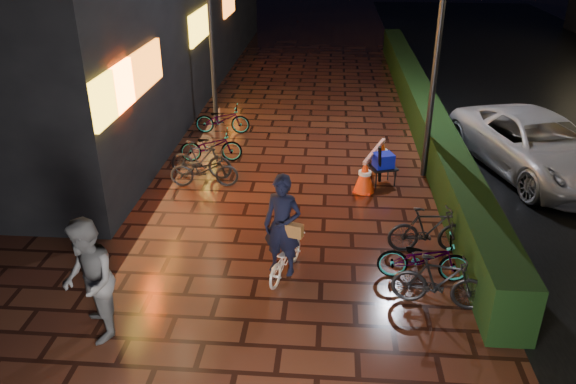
# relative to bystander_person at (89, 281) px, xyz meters

# --- Properties ---
(ground) EXTENTS (80.00, 80.00, 0.00)m
(ground) POSITION_rel_bystander_person_xyz_m (2.70, 2.17, -0.96)
(ground) COLOR #381911
(ground) RESTS_ON ground
(hedge) EXTENTS (0.70, 20.00, 1.00)m
(hedge) POSITION_rel_bystander_person_xyz_m (6.00, 10.17, -0.46)
(hedge) COLOR black
(hedge) RESTS_ON ground
(bystander_person) EXTENTS (1.07, 1.16, 1.91)m
(bystander_person) POSITION_rel_bystander_person_xyz_m (0.00, 0.00, 0.00)
(bystander_person) COLOR #57575A
(bystander_person) RESTS_ON ground
(van) EXTENTS (3.68, 5.51, 1.40)m
(van) POSITION_rel_bystander_person_xyz_m (8.23, 6.54, -0.25)
(van) COLOR #B6B5BB
(van) RESTS_ON ground
(lamp_post_hedge) EXTENTS (0.49, 0.15, 5.08)m
(lamp_post_hedge) POSITION_rel_bystander_person_xyz_m (5.58, 6.21, 1.84)
(lamp_post_hedge) COLOR black
(lamp_post_hedge) RESTS_ON ground
(lamp_post_sf) EXTENTS (0.48, 0.23, 5.05)m
(lamp_post_sf) POSITION_rel_bystander_person_xyz_m (-0.09, 9.50, 1.82)
(lamp_post_sf) COLOR black
(lamp_post_sf) RESTS_ON ground
(cyclist) EXTENTS (0.84, 1.40, 1.90)m
(cyclist) POSITION_rel_bystander_person_xyz_m (2.61, 1.74, -0.25)
(cyclist) COLOR white
(cyclist) RESTS_ON ground
(traffic_barrier) EXTENTS (0.99, 1.85, 0.76)m
(traffic_barrier) POSITION_rel_bystander_person_xyz_m (4.36, 5.86, -0.58)
(traffic_barrier) COLOR #FF3A0D
(traffic_barrier) RESTS_ON ground
(cart_assembly) EXTENTS (0.70, 0.75, 1.09)m
(cart_assembly) POSITION_rel_bystander_person_xyz_m (4.55, 5.58, -0.40)
(cart_assembly) COLOR black
(cart_assembly) RESTS_ON ground
(parked_bikes_storefront) EXTENTS (1.81, 4.17, 0.90)m
(parked_bikes_storefront) POSITION_rel_bystander_person_xyz_m (0.36, 6.59, -0.54)
(parked_bikes_storefront) COLOR black
(parked_bikes_storefront) RESTS_ON ground
(parked_bikes_hedge) EXTENTS (1.77, 2.22, 0.90)m
(parked_bikes_hedge) POSITION_rel_bystander_person_xyz_m (5.08, 1.89, -0.52)
(parked_bikes_hedge) COLOR black
(parked_bikes_hedge) RESTS_ON ground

